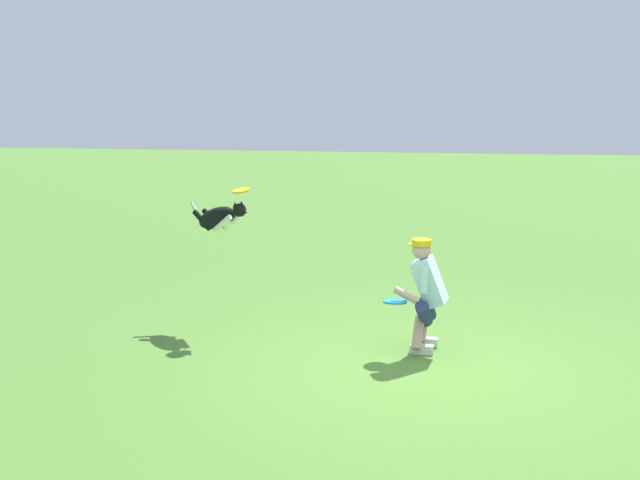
{
  "coord_description": "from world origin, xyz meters",
  "views": [
    {
      "loc": [
        -0.13,
        8.05,
        2.94
      ],
      "look_at": [
        1.35,
        -1.01,
        1.18
      ],
      "focal_mm": 43.79,
      "sensor_mm": 36.0,
      "label": 1
    }
  ],
  "objects": [
    {
      "name": "ground_plane",
      "position": [
        0.0,
        0.0,
        0.0
      ],
      "size": [
        60.0,
        60.0,
        0.0
      ],
      "primitive_type": "plane",
      "color": "#4E7E30"
    },
    {
      "name": "dog",
      "position": [
        2.7,
        -1.38,
        1.36
      ],
      "size": [
        0.94,
        0.62,
        0.48
      ],
      "rotation": [
        0.0,
        0.0,
        2.6
      ],
      "color": "black"
    },
    {
      "name": "frisbee_held",
      "position": [
        0.4,
        -0.44,
        0.61
      ],
      "size": [
        0.33,
        0.33,
        0.05
      ],
      "primitive_type": "cylinder",
      "rotation": [
        -0.02,
        0.08,
        4.49
      ],
      "color": "#198AEB",
      "rests_on": "person"
    },
    {
      "name": "person",
      "position": [
        0.07,
        -0.63,
        0.7
      ],
      "size": [
        0.63,
        0.66,
        1.29
      ],
      "rotation": [
        0.0,
        0.0,
        -0.16
      ],
      "color": "silver",
      "rests_on": "ground_plane"
    },
    {
      "name": "frisbee_flying",
      "position": [
        2.39,
        -1.3,
        1.72
      ],
      "size": [
        0.32,
        0.32,
        0.06
      ],
      "primitive_type": "cylinder",
      "rotation": [
        0.01,
        -0.17,
        3.97
      ],
      "color": "yellow"
    }
  ]
}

